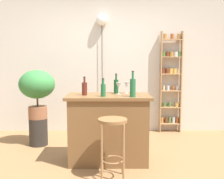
# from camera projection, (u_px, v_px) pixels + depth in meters

# --- Properties ---
(ground) EXTENTS (12.00, 12.00, 0.00)m
(ground) POSITION_uv_depth(u_px,v_px,m) (108.00, 170.00, 3.48)
(ground) COLOR olive
(back_wall) EXTENTS (6.40, 0.10, 2.80)m
(back_wall) POSITION_uv_depth(u_px,v_px,m) (109.00, 59.00, 5.26)
(back_wall) COLOR beige
(back_wall) RESTS_ON ground
(kitchen_counter) EXTENTS (1.14, 0.61, 0.93)m
(kitchen_counter) POSITION_uv_depth(u_px,v_px,m) (108.00, 128.00, 3.72)
(kitchen_counter) COLOR brown
(kitchen_counter) RESTS_ON ground
(bar_stool) EXTENTS (0.34, 0.34, 0.72)m
(bar_stool) POSITION_uv_depth(u_px,v_px,m) (113.00, 134.00, 3.16)
(bar_stool) COLOR #997047
(bar_stool) RESTS_ON ground
(spice_shelf) EXTENTS (0.40, 0.13, 1.93)m
(spice_shelf) POSITION_uv_depth(u_px,v_px,m) (171.00, 79.00, 5.17)
(spice_shelf) COLOR tan
(spice_shelf) RESTS_ON ground
(plant_stool) EXTENTS (0.30, 0.30, 0.45)m
(plant_stool) POSITION_uv_depth(u_px,v_px,m) (38.00, 132.00, 4.45)
(plant_stool) COLOR #2D2823
(plant_stool) RESTS_ON ground
(potted_plant) EXTENTS (0.58, 0.52, 0.79)m
(potted_plant) POSITION_uv_depth(u_px,v_px,m) (37.00, 88.00, 4.37)
(potted_plant) COLOR #935B3D
(potted_plant) RESTS_ON plant_stool
(bottle_spirits_clear) EXTENTS (0.08, 0.08, 0.34)m
(bottle_spirits_clear) POSITION_uv_depth(u_px,v_px,m) (133.00, 87.00, 3.48)
(bottle_spirits_clear) COLOR #236638
(bottle_spirits_clear) RESTS_ON kitchen_counter
(bottle_vinegar) EXTENTS (0.07, 0.07, 0.28)m
(bottle_vinegar) POSITION_uv_depth(u_px,v_px,m) (116.00, 86.00, 3.84)
(bottle_vinegar) COLOR #194C23
(bottle_vinegar) RESTS_ON kitchen_counter
(bottle_sauce_amber) EXTENTS (0.06, 0.06, 0.24)m
(bottle_sauce_amber) POSITION_uv_depth(u_px,v_px,m) (103.00, 90.00, 3.52)
(bottle_sauce_amber) COLOR #236638
(bottle_sauce_amber) RESTS_ON kitchen_counter
(bottle_soda_blue) EXTENTS (0.07, 0.07, 0.25)m
(bottle_soda_blue) POSITION_uv_depth(u_px,v_px,m) (85.00, 88.00, 3.64)
(bottle_soda_blue) COLOR #5B2319
(bottle_soda_blue) RESTS_ON kitchen_counter
(wine_glass_left) EXTENTS (0.07, 0.07, 0.16)m
(wine_glass_left) POSITION_uv_depth(u_px,v_px,m) (127.00, 85.00, 3.82)
(wine_glass_left) COLOR silver
(wine_glass_left) RESTS_ON kitchen_counter
(wine_glass_center) EXTENTS (0.07, 0.07, 0.16)m
(wine_glass_center) POSITION_uv_depth(u_px,v_px,m) (119.00, 86.00, 3.74)
(wine_glass_center) COLOR silver
(wine_glass_center) RESTS_ON kitchen_counter
(pendant_globe_light) EXTENTS (0.21, 0.21, 2.24)m
(pendant_globe_light) POSITION_uv_depth(u_px,v_px,m) (102.00, 22.00, 5.06)
(pendant_globe_light) COLOR black
(pendant_globe_light) RESTS_ON ground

